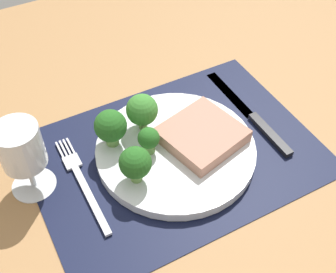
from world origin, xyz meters
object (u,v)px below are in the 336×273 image
object	(u,v)px
plate	(176,150)
steak	(202,135)
knife	(254,117)
wine_glass	(22,151)
fork	(82,182)

from	to	relation	value
plate	steak	xyz separation A→B (cm)	(4.26, -0.61, 1.86)
knife	wine_glass	bearing A→B (deg)	176.83
steak	fork	world-z (taller)	steak
fork	knife	distance (cm)	30.01
plate	fork	bearing A→B (deg)	174.51
steak	wine_glass	size ratio (longest dim) A/B	0.93
plate	knife	world-z (taller)	plate
fork	wine_glass	world-z (taller)	wine_glass
fork	wine_glass	size ratio (longest dim) A/B	1.61
plate	steak	world-z (taller)	steak
fork	steak	bearing A→B (deg)	-6.72
steak	wine_glass	xyz separation A→B (cm)	(-25.38, 5.22, 4.81)
wine_glass	steak	bearing A→B (deg)	-11.63
plate	fork	world-z (taller)	plate
plate	fork	distance (cm)	14.87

